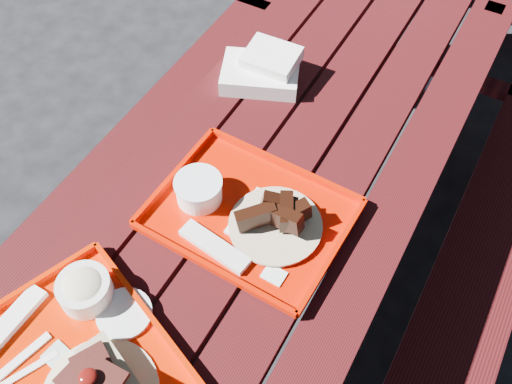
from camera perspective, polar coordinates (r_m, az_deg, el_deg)
ground at (r=2.15m, az=1.99°, el=-10.17°), size 60.00×60.00×0.00m
picnic_table_near at (r=1.66m, az=2.53°, el=-1.65°), size 1.41×2.40×0.75m
near_tray at (r=1.27m, az=-16.70°, el=-14.99°), size 0.54×0.48×0.14m
far_tray at (r=1.39m, az=-1.07°, el=-2.11°), size 0.48×0.38×0.08m
white_cloth at (r=1.71m, az=0.75°, el=12.15°), size 0.27×0.24×0.09m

